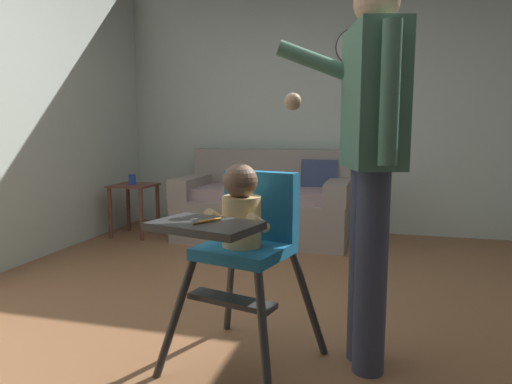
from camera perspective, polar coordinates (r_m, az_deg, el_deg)
ground at (r=2.53m, az=-2.40°, el=-18.42°), size 5.65×6.90×0.10m
wall_far at (r=4.90m, az=7.13°, el=11.38°), size 4.85×0.06×2.75m
couch at (r=4.51m, az=1.18°, el=-1.53°), size 1.64×0.86×0.86m
high_chair at (r=2.02m, az=-1.52°, el=-4.70°), size 0.73×0.82×0.93m
adult_standing at (r=2.04m, az=13.97°, el=4.35°), size 0.60×0.49×1.68m
side_table at (r=4.75m, az=-14.90°, el=-0.75°), size 0.40×0.40×0.52m
sippy_cup at (r=4.74m, az=-15.12°, el=1.53°), size 0.07×0.07×0.10m
wall_clock at (r=4.88m, az=12.03°, el=17.24°), size 0.36×0.04×0.36m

